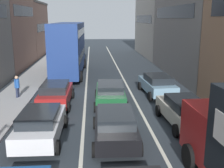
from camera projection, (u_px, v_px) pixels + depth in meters
sidewalk_left at (30, 81)px, 24.29m from camera, size 2.60×64.00×0.14m
lane_stripe_left at (87, 81)px, 24.67m from camera, size 0.16×60.00×0.01m
lane_stripe_right at (124, 80)px, 24.91m from camera, size 0.16×60.00×0.01m
building_row_right at (210, 18)px, 25.51m from camera, size 7.20×43.90×11.51m
sedan_centre_lane_second at (115, 125)px, 12.38m from camera, size 2.14×4.34×1.49m
wagon_left_lane_second at (41, 124)px, 12.47m from camera, size 2.13×4.33×1.49m
hatchback_centre_lane_third at (110, 93)px, 17.65m from camera, size 2.21×4.37×1.49m
sedan_left_lane_third at (56, 93)px, 17.60m from camera, size 2.13×4.34×1.49m
sedan_right_lane_behind_truck at (184, 111)px, 14.31m from camera, size 2.24×4.39×1.49m
wagon_right_lane_far at (157, 84)px, 20.01m from camera, size 2.30×4.41×1.49m
bus_mid_queue_primary at (69, 46)px, 26.55m from camera, size 3.00×10.56×5.06m
pedestrian_near_kerb at (17, 86)px, 18.90m from camera, size 0.34×0.53×1.66m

